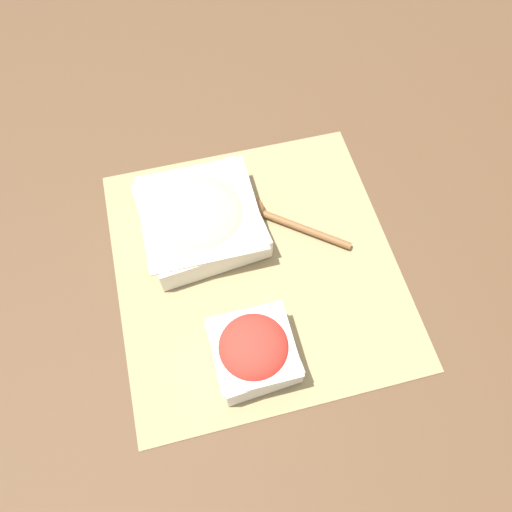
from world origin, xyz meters
TOP-DOWN VIEW (x-y plane):
  - ground_plane at (0.00, 0.00)m, footprint 3.00×3.00m
  - placemat at (0.00, 0.00)m, footprint 0.48×0.46m
  - tomato_bowl at (0.15, -0.04)m, footprint 0.12×0.12m
  - cucumber_bowl at (-0.09, -0.07)m, footprint 0.20×0.20m
  - wooden_spoon at (-0.09, 0.04)m, footprint 0.15×0.19m

SIDE VIEW (x-z plane):
  - ground_plane at x=0.00m, z-range 0.00..0.00m
  - placemat at x=0.00m, z-range 0.00..0.00m
  - wooden_spoon at x=-0.09m, z-range 0.00..0.03m
  - cucumber_bowl at x=-0.09m, z-range 0.00..0.07m
  - tomato_bowl at x=0.15m, z-range 0.00..0.08m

